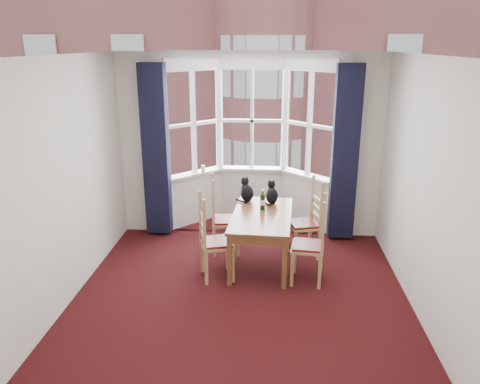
# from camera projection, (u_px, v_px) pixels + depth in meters

# --- Properties ---
(floor) EXTENTS (4.50, 4.50, 0.00)m
(floor) POSITION_uv_depth(u_px,v_px,m) (240.00, 305.00, 5.45)
(floor) COLOR black
(floor) RESTS_ON ground
(ceiling) EXTENTS (4.50, 4.50, 0.00)m
(ceiling) POSITION_uv_depth(u_px,v_px,m) (239.00, 55.00, 4.60)
(ceiling) COLOR white
(ceiling) RESTS_ON floor
(wall_left) EXTENTS (0.00, 4.50, 4.50)m
(wall_left) POSITION_uv_depth(u_px,v_px,m) (59.00, 187.00, 5.15)
(wall_left) COLOR silver
(wall_left) RESTS_ON floor
(wall_right) EXTENTS (0.00, 4.50, 4.50)m
(wall_right) POSITION_uv_depth(u_px,v_px,m) (430.00, 195.00, 4.89)
(wall_right) COLOR silver
(wall_right) RESTS_ON floor
(wall_near) EXTENTS (4.00, 0.00, 4.00)m
(wall_near) POSITION_uv_depth(u_px,v_px,m) (214.00, 301.00, 2.89)
(wall_near) COLOR silver
(wall_near) RESTS_ON floor
(wall_back_pier_left) EXTENTS (0.70, 0.12, 2.80)m
(wall_back_pier_left) POSITION_uv_depth(u_px,v_px,m) (144.00, 145.00, 7.27)
(wall_back_pier_left) COLOR silver
(wall_back_pier_left) RESTS_ON floor
(wall_back_pier_right) EXTENTS (0.70, 0.12, 2.80)m
(wall_back_pier_right) POSITION_uv_depth(u_px,v_px,m) (359.00, 148.00, 7.05)
(wall_back_pier_right) COLOR silver
(wall_back_pier_right) RESTS_ON floor
(bay_window) EXTENTS (2.76, 0.94, 2.80)m
(bay_window) POSITION_uv_depth(u_px,v_px,m) (251.00, 140.00, 7.64)
(bay_window) COLOR white
(bay_window) RESTS_ON floor
(curtain_left) EXTENTS (0.38, 0.22, 2.60)m
(curtain_left) POSITION_uv_depth(u_px,v_px,m) (156.00, 151.00, 7.10)
(curtain_left) COLOR black
(curtain_left) RESTS_ON floor
(curtain_right) EXTENTS (0.38, 0.22, 2.60)m
(curtain_right) POSITION_uv_depth(u_px,v_px,m) (345.00, 154.00, 6.91)
(curtain_right) COLOR black
(curtain_right) RESTS_ON floor
(dining_table) EXTENTS (0.87, 1.50, 0.72)m
(dining_table) POSITION_uv_depth(u_px,v_px,m) (262.00, 220.00, 6.31)
(dining_table) COLOR brown
(dining_table) RESTS_ON floor
(chair_left_near) EXTENTS (0.50, 0.51, 0.92)m
(chair_left_near) POSITION_uv_depth(u_px,v_px,m) (210.00, 244.00, 5.95)
(chair_left_near) COLOR tan
(chair_left_near) RESTS_ON floor
(chair_left_far) EXTENTS (0.45, 0.47, 0.92)m
(chair_left_far) POSITION_uv_depth(u_px,v_px,m) (220.00, 221.00, 6.72)
(chair_left_far) COLOR tan
(chair_left_far) RESTS_ON floor
(chair_right_near) EXTENTS (0.45, 0.47, 0.92)m
(chair_right_near) POSITION_uv_depth(u_px,v_px,m) (315.00, 248.00, 5.85)
(chair_right_near) COLOR tan
(chair_right_near) RESTS_ON floor
(chair_right_far) EXTENTS (0.49, 0.51, 0.92)m
(chair_right_far) POSITION_uv_depth(u_px,v_px,m) (310.00, 224.00, 6.60)
(chair_right_far) COLOR tan
(chair_right_far) RESTS_ON floor
(cat_left) EXTENTS (0.27, 0.30, 0.36)m
(cat_left) POSITION_uv_depth(u_px,v_px,m) (247.00, 192.00, 6.78)
(cat_left) COLOR black
(cat_left) RESTS_ON dining_table
(cat_right) EXTENTS (0.20, 0.27, 0.34)m
(cat_right) POSITION_uv_depth(u_px,v_px,m) (272.00, 194.00, 6.68)
(cat_right) COLOR black
(cat_right) RESTS_ON dining_table
(wine_bottle) EXTENTS (0.07, 0.07, 0.28)m
(wine_bottle) POSITION_uv_depth(u_px,v_px,m) (263.00, 201.00, 6.42)
(wine_bottle) COLOR black
(wine_bottle) RESTS_ON dining_table
(candle_tall) EXTENTS (0.06, 0.06, 0.13)m
(candle_tall) POSITION_uv_depth(u_px,v_px,m) (203.00, 169.00, 7.69)
(candle_tall) COLOR white
(candle_tall) RESTS_ON bay_window
(street) EXTENTS (80.00, 80.00, 0.00)m
(street) POSITION_uv_depth(u_px,v_px,m) (267.00, 157.00, 37.92)
(street) COLOR #333335
(street) RESTS_ON ground
(tenement_building) EXTENTS (18.40, 7.80, 15.20)m
(tenement_building) POSITION_uv_depth(u_px,v_px,m) (264.00, 78.00, 18.27)
(tenement_building) COLOR #A75956
(tenement_building) RESTS_ON street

